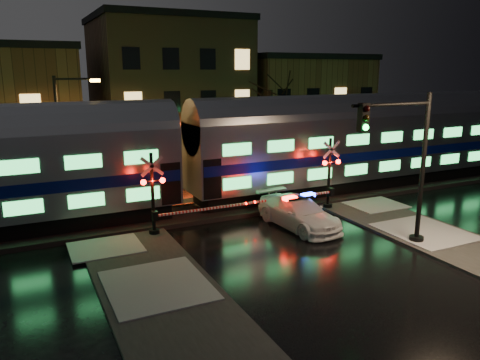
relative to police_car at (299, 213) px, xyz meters
name	(u,v)px	position (x,y,z in m)	size (l,w,h in m)	color
ground	(274,235)	(-1.67, -0.50, -0.75)	(120.00, 120.00, 0.00)	black
ballast	(230,206)	(-1.67, 4.50, -0.63)	(90.00, 4.20, 0.24)	black
sidewalk_left	(185,328)	(-8.17, -6.50, -0.69)	(4.00, 20.00, 0.12)	#2D2D2D
building_mid	(168,91)	(0.33, 22.00, 5.00)	(12.00, 11.00, 11.50)	brown
building_right	(296,104)	(13.33, 21.50, 3.50)	(12.00, 10.00, 8.50)	brown
train	(182,152)	(-4.44, 4.50, 2.64)	(51.00, 3.12, 5.92)	black
police_car	(299,213)	(0.00, 0.00, 0.00)	(2.50, 5.26, 1.65)	white
crossing_signal_right	(324,181)	(2.80, 1.80, 0.90)	(5.63, 0.65, 3.99)	black
crossing_signal_left	(161,202)	(-6.40, 1.80, 0.88)	(5.57, 0.65, 3.94)	black
traffic_light	(405,168)	(2.51, -4.24, 2.81)	(4.33, 0.75, 6.69)	black
streetlight	(64,133)	(-9.80, 8.50, 3.46)	(2.44, 0.26, 7.30)	black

